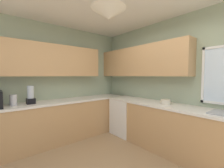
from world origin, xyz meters
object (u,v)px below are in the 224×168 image
Objects in this scene: blender_appliance at (31,96)px; dishwasher at (126,117)px; kettle at (13,100)px; bowl at (166,102)px.

dishwasher is at bearing 71.74° from blender_appliance.
kettle is 0.30m from blender_appliance.
blender_appliance is (-1.72, -2.03, 0.12)m from bowl.
dishwasher is at bearing -178.38° from bowl.
dishwasher is at bearing 74.39° from kettle.
kettle is at bearing -126.26° from bowl.
blender_appliance reaches higher than kettle.
blender_appliance reaches higher than bowl.
blender_appliance is at bearing -130.30° from bowl.
kettle is at bearing -105.61° from dishwasher.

